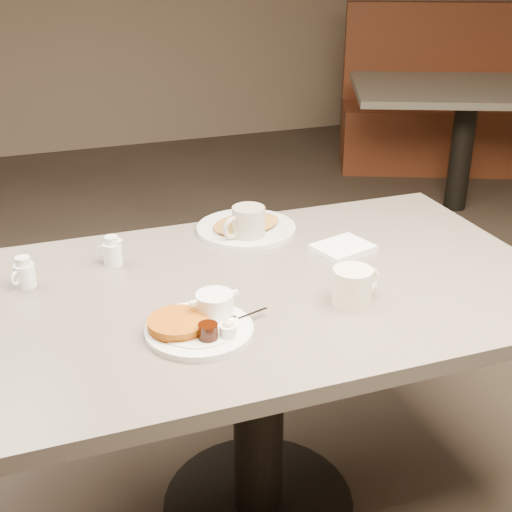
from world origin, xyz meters
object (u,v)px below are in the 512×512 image
object	(u,v)px
coffee_mug_near	(353,286)
creamer_left	(24,273)
diner_table	(259,342)
coffee_mug_far	(247,224)
main_plate	(200,322)
hash_plate	(246,227)
creamer_right	(112,252)
booth_back_right	(438,112)

from	to	relation	value
coffee_mug_near	creamer_left	world-z (taller)	coffee_mug_near
diner_table	coffee_mug_far	size ratio (longest dim) A/B	10.46
main_plate	hash_plate	world-z (taller)	main_plate
diner_table	creamer_right	size ratio (longest dim) A/B	18.75
hash_plate	booth_back_right	distance (m)	3.23
creamer_left	booth_back_right	distance (m)	3.79
creamer_left	hash_plate	bearing A→B (deg)	13.06
coffee_mug_near	creamer_right	bearing A→B (deg)	141.06
diner_table	main_plate	size ratio (longest dim) A/B	4.86
coffee_mug_near	booth_back_right	xyz separation A→B (m)	(2.12, 2.82, -0.39)
hash_plate	booth_back_right	bearing A→B (deg)	46.22
creamer_left	creamer_right	bearing A→B (deg)	13.58
booth_back_right	hash_plate	bearing A→B (deg)	-133.78
hash_plate	creamer_left	bearing A→B (deg)	-166.94
creamer_right	booth_back_right	xyz separation A→B (m)	(2.63, 2.41, -0.38)
coffee_mug_far	diner_table	bearing A→B (deg)	-103.29
coffee_mug_near	creamer_right	size ratio (longest dim) A/B	1.79
diner_table	hash_plate	size ratio (longest dim) A/B	4.05
creamer_left	booth_back_right	world-z (taller)	booth_back_right
diner_table	coffee_mug_far	xyz separation A→B (m)	(0.06, 0.27, 0.22)
creamer_left	booth_back_right	size ratio (longest dim) A/B	0.04
coffee_mug_near	creamer_right	xyz separation A→B (m)	(-0.50, 0.41, -0.01)
creamer_left	hash_plate	distance (m)	0.65
creamer_left	creamer_right	distance (m)	0.23
creamer_right	hash_plate	world-z (taller)	creamer_right
diner_table	coffee_mug_far	world-z (taller)	coffee_mug_far
main_plate	hash_plate	size ratio (longest dim) A/B	0.83
creamer_left	hash_plate	xyz separation A→B (m)	(0.63, 0.15, -0.02)
diner_table	booth_back_right	distance (m)	3.51
hash_plate	booth_back_right	world-z (taller)	booth_back_right
creamer_right	diner_table	bearing A→B (deg)	-36.53
main_plate	creamer_right	distance (m)	0.43
creamer_left	creamer_right	world-z (taller)	same
creamer_left	diner_table	bearing A→B (deg)	-18.69
coffee_mug_near	coffee_mug_far	size ratio (longest dim) A/B	1.00
main_plate	hash_plate	distance (m)	0.57
coffee_mug_near	creamer_left	distance (m)	0.81
creamer_right	booth_back_right	bearing A→B (deg)	42.52
main_plate	coffee_mug_near	xyz separation A→B (m)	(0.38, 0.00, 0.02)
diner_table	creamer_right	distance (m)	0.46
coffee_mug_near	hash_plate	distance (m)	0.51
booth_back_right	coffee_mug_far	bearing A→B (deg)	-133.23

